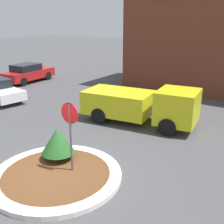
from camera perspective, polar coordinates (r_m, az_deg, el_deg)
name	(u,v)px	position (r m, az deg, el deg)	size (l,w,h in m)	color
ground_plane	(57,177)	(9.82, -11.17, -12.88)	(120.00, 120.00, 0.00)	#474749
traffic_island	(57,175)	(9.78, -11.20, -12.47)	(4.36, 4.36, 0.16)	silver
stop_sign	(70,126)	(9.13, -8.48, -2.77)	(0.70, 0.07, 2.56)	#4C4C51
island_shrub	(58,141)	(10.32, -11.01, -5.71)	(1.20, 1.20, 1.19)	brown
utility_truck	(141,104)	(14.00, 5.87, 1.58)	(5.85, 2.71, 1.91)	gold
storefront_building	(224,38)	(21.88, 21.76, 13.82)	(12.97, 6.07, 7.47)	brown
parked_sedan_red	(28,73)	(24.46, -16.70, 7.64)	(2.01, 4.52, 1.50)	#B21919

